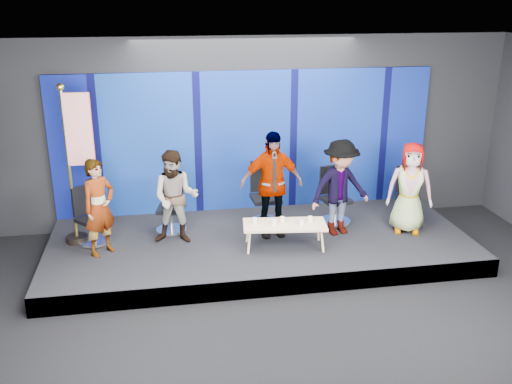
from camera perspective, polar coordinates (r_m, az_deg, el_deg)
The scene contains 21 objects.
ground at distance 7.65m, azimuth 3.86°, elevation -14.06°, with size 10.00×10.00×0.00m, color black.
room_walls at distance 6.63m, azimuth 4.33°, elevation 3.77°, with size 10.02×8.02×3.51m.
riser at distance 9.72m, azimuth 0.39°, elevation -5.33°, with size 7.00×3.00×0.30m, color black.
backdrop at distance 10.59m, azimuth -1.00°, elevation 5.07°, with size 7.00×0.08×2.60m, color #080A60.
chair_a at distance 9.73m, azimuth -16.14°, elevation -3.14°, with size 0.76×0.76×0.95m.
panelist_a at distance 9.12m, azimuth -15.41°, elevation -1.49°, with size 0.56×0.37×1.54m, color black.
chair_b at distance 9.91m, azimuth -8.48°, elevation -2.13°, with size 0.64×0.64×0.96m.
panelist_b at distance 9.29m, azimuth -8.05°, elevation -0.54°, with size 0.76×0.59×1.56m, color black.
chair_c at distance 10.11m, azimuth 0.94°, elevation -1.17°, with size 0.64×0.64×1.11m.
panelist_c at distance 9.47m, azimuth 1.55°, elevation 0.80°, with size 1.05×0.44×1.80m, color black.
chair_d at distance 10.26m, azimuth 7.82°, elevation -1.25°, with size 0.68×0.68×1.01m.
panelist_d at distance 9.63m, azimuth 8.40°, elevation 0.43°, with size 1.06×0.61×1.64m, color black.
chair_e at distance 10.60m, azimuth 14.79°, elevation -1.12°, with size 0.69×0.69×0.97m.
panelist_e at distance 9.98m, azimuth 15.13°, elevation 0.40°, with size 0.77×0.50×1.57m, color black.
coffee_table at distance 9.16m, azimuth 2.88°, elevation -3.36°, with size 1.38×0.72×0.41m.
mug_a at distance 9.13m, azimuth -0.11°, elevation -2.89°, with size 0.08×0.08×0.09m, color silver.
mug_b at distance 9.06m, azimuth 1.84°, elevation -3.05°, with size 0.09×0.09×0.10m, color silver.
mug_c at distance 9.20m, azimuth 2.64°, elevation -2.75°, with size 0.07×0.07×0.09m, color silver.
mug_d at distance 9.10m, azimuth 4.57°, elevation -3.03°, with size 0.08×0.08×0.09m, color silver.
mug_e at distance 9.22m, azimuth 5.44°, elevation -2.74°, with size 0.08×0.08×0.10m, color silver.
flag_stand at distance 9.43m, azimuth -17.49°, elevation 2.92°, with size 0.60×0.35×2.62m.
Camera 1 is at (-1.60, -6.19, 4.20)m, focal length 40.00 mm.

